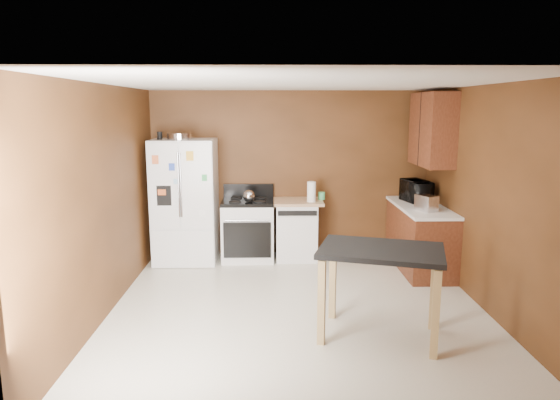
{
  "coord_description": "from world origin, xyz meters",
  "views": [
    {
      "loc": [
        -0.31,
        -5.32,
        2.25
      ],
      "look_at": [
        -0.18,
        0.85,
        1.1
      ],
      "focal_mm": 32.0,
      "sensor_mm": 36.0,
      "label": 1
    }
  ],
  "objects_px": {
    "paper_towel": "(311,192)",
    "gas_range": "(248,229)",
    "green_canister": "(322,196)",
    "microwave": "(416,192)",
    "toaster": "(426,203)",
    "refrigerator": "(185,201)",
    "island": "(381,263)",
    "kettle": "(249,196)",
    "roasting_pan": "(180,136)",
    "dishwasher": "(296,229)",
    "pen_cup": "(160,136)"
  },
  "relations": [
    {
      "from": "toaster",
      "to": "refrigerator",
      "type": "distance_m",
      "value": 3.4
    },
    {
      "from": "roasting_pan",
      "to": "refrigerator",
      "type": "distance_m",
      "value": 0.95
    },
    {
      "from": "paper_towel",
      "to": "dishwasher",
      "type": "relative_size",
      "value": 0.33
    },
    {
      "from": "dishwasher",
      "to": "gas_range",
      "type": "bearing_deg",
      "value": -178.06
    },
    {
      "from": "roasting_pan",
      "to": "kettle",
      "type": "height_order",
      "value": "roasting_pan"
    },
    {
      "from": "paper_towel",
      "to": "toaster",
      "type": "relative_size",
      "value": 1.03
    },
    {
      "from": "refrigerator",
      "to": "toaster",
      "type": "bearing_deg",
      "value": -12.71
    },
    {
      "from": "kettle",
      "to": "toaster",
      "type": "xyz_separation_m",
      "value": [
        2.38,
        -0.67,
        0.02
      ]
    },
    {
      "from": "microwave",
      "to": "dishwasher",
      "type": "height_order",
      "value": "microwave"
    },
    {
      "from": "kettle",
      "to": "refrigerator",
      "type": "distance_m",
      "value": 0.94
    },
    {
      "from": "roasting_pan",
      "to": "microwave",
      "type": "relative_size",
      "value": 0.69
    },
    {
      "from": "kettle",
      "to": "paper_towel",
      "type": "bearing_deg",
      "value": 3.44
    },
    {
      "from": "roasting_pan",
      "to": "pen_cup",
      "type": "distance_m",
      "value": 0.28
    },
    {
      "from": "kettle",
      "to": "gas_range",
      "type": "distance_m",
      "value": 0.54
    },
    {
      "from": "roasting_pan",
      "to": "island",
      "type": "height_order",
      "value": "roasting_pan"
    },
    {
      "from": "kettle",
      "to": "microwave",
      "type": "relative_size",
      "value": 0.34
    },
    {
      "from": "green_canister",
      "to": "refrigerator",
      "type": "xyz_separation_m",
      "value": [
        -2.01,
        -0.15,
        -0.05
      ]
    },
    {
      "from": "green_canister",
      "to": "roasting_pan",
      "type": "bearing_deg",
      "value": -174.87
    },
    {
      "from": "refrigerator",
      "to": "kettle",
      "type": "bearing_deg",
      "value": -4.8
    },
    {
      "from": "toaster",
      "to": "dishwasher",
      "type": "bearing_deg",
      "value": 130.7
    },
    {
      "from": "kettle",
      "to": "dishwasher",
      "type": "height_order",
      "value": "kettle"
    },
    {
      "from": "dishwasher",
      "to": "roasting_pan",
      "type": "bearing_deg",
      "value": -175.77
    },
    {
      "from": "green_canister",
      "to": "toaster",
      "type": "relative_size",
      "value": 0.39
    },
    {
      "from": "dishwasher",
      "to": "island",
      "type": "bearing_deg",
      "value": -75.39
    },
    {
      "from": "paper_towel",
      "to": "gas_range",
      "type": "bearing_deg",
      "value": 174.84
    },
    {
      "from": "island",
      "to": "green_canister",
      "type": "bearing_deg",
      "value": 96.47
    },
    {
      "from": "paper_towel",
      "to": "green_canister",
      "type": "xyz_separation_m",
      "value": [
        0.17,
        0.17,
        -0.09
      ]
    },
    {
      "from": "green_canister",
      "to": "toaster",
      "type": "distance_m",
      "value": 1.58
    },
    {
      "from": "pen_cup",
      "to": "toaster",
      "type": "height_order",
      "value": "pen_cup"
    },
    {
      "from": "pen_cup",
      "to": "paper_towel",
      "type": "bearing_deg",
      "value": 0.43
    },
    {
      "from": "kettle",
      "to": "microwave",
      "type": "bearing_deg",
      "value": -0.79
    },
    {
      "from": "green_canister",
      "to": "dishwasher",
      "type": "relative_size",
      "value": 0.13
    },
    {
      "from": "green_canister",
      "to": "island",
      "type": "height_order",
      "value": "green_canister"
    },
    {
      "from": "green_canister",
      "to": "island",
      "type": "xyz_separation_m",
      "value": [
        0.31,
        -2.7,
        -0.18
      ]
    },
    {
      "from": "toaster",
      "to": "dishwasher",
      "type": "height_order",
      "value": "toaster"
    },
    {
      "from": "toaster",
      "to": "island",
      "type": "distance_m",
      "value": 2.07
    },
    {
      "from": "toaster",
      "to": "island",
      "type": "xyz_separation_m",
      "value": [
        -0.99,
        -1.8,
        -0.24
      ]
    },
    {
      "from": "roasting_pan",
      "to": "gas_range",
      "type": "distance_m",
      "value": 1.68
    },
    {
      "from": "kettle",
      "to": "gas_range",
      "type": "height_order",
      "value": "gas_range"
    },
    {
      "from": "paper_towel",
      "to": "green_canister",
      "type": "relative_size",
      "value": 2.61
    },
    {
      "from": "kettle",
      "to": "refrigerator",
      "type": "height_order",
      "value": "refrigerator"
    },
    {
      "from": "island",
      "to": "pen_cup",
      "type": "bearing_deg",
      "value": 136.45
    },
    {
      "from": "kettle",
      "to": "toaster",
      "type": "distance_m",
      "value": 2.47
    },
    {
      "from": "roasting_pan",
      "to": "green_canister",
      "type": "relative_size",
      "value": 3.19
    },
    {
      "from": "toaster",
      "to": "gas_range",
      "type": "height_order",
      "value": "toaster"
    },
    {
      "from": "refrigerator",
      "to": "gas_range",
      "type": "distance_m",
      "value": 1.01
    },
    {
      "from": "paper_towel",
      "to": "gas_range",
      "type": "xyz_separation_m",
      "value": [
        -0.93,
        0.08,
        -0.58
      ]
    },
    {
      "from": "green_canister",
      "to": "kettle",
      "type": "bearing_deg",
      "value": -168.26
    },
    {
      "from": "green_canister",
      "to": "microwave",
      "type": "xyz_separation_m",
      "value": [
        1.35,
        -0.26,
        0.1
      ]
    },
    {
      "from": "roasting_pan",
      "to": "toaster",
      "type": "distance_m",
      "value": 3.53
    }
  ]
}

